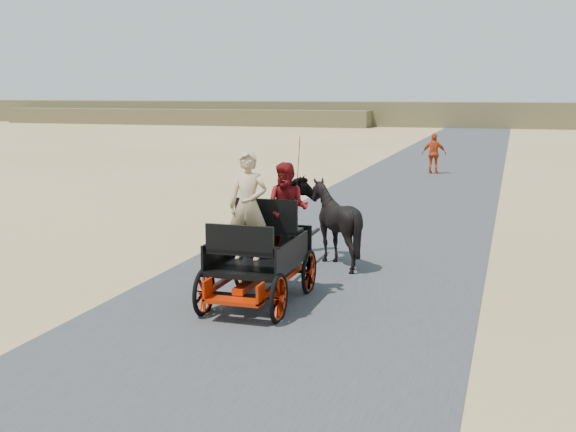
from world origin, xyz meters
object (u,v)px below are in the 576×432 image
(horse_left, at_px, (283,220))
(horse_right, at_px, (335,223))
(carriage, at_px, (259,282))
(pedestrian, at_px, (434,154))

(horse_left, relative_size, horse_right, 1.18)
(carriage, height_order, horse_right, horse_right)
(carriage, height_order, pedestrian, pedestrian)
(horse_left, xyz_separation_m, horse_right, (1.10, 0.00, 0.00))
(pedestrian, bearing_deg, horse_right, 89.55)
(carriage, bearing_deg, pedestrian, 88.00)
(horse_left, bearing_deg, horse_right, -180.00)
(horse_left, bearing_deg, carriage, 100.39)
(horse_left, bearing_deg, pedestrian, -94.20)
(horse_right, xyz_separation_m, pedestrian, (0.15, 17.07, 0.01))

